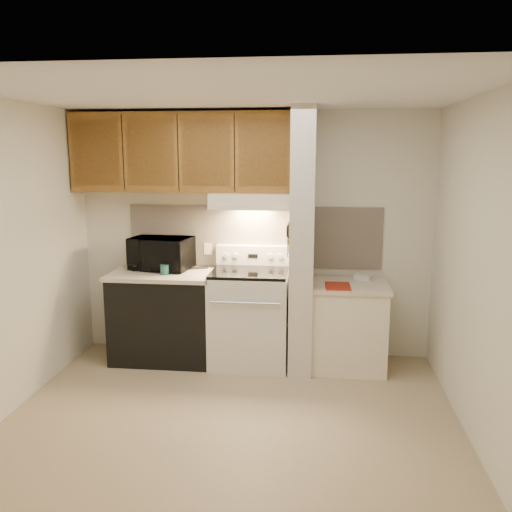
# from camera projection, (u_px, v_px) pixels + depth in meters

# --- Properties ---
(floor) EXTENTS (3.60, 3.60, 0.00)m
(floor) POSITION_uv_depth(u_px,v_px,m) (232.00, 417.00, 4.35)
(floor) COLOR tan
(floor) RESTS_ON ground
(ceiling) EXTENTS (3.60, 3.60, 0.00)m
(ceiling) POSITION_uv_depth(u_px,v_px,m) (229.00, 94.00, 3.88)
(ceiling) COLOR white
(ceiling) RESTS_ON wall_back
(wall_back) EXTENTS (3.60, 2.50, 0.02)m
(wall_back) POSITION_uv_depth(u_px,v_px,m) (254.00, 235.00, 5.58)
(wall_back) COLOR silver
(wall_back) RESTS_ON floor
(wall_left) EXTENTS (0.02, 3.00, 2.50)m
(wall_left) POSITION_uv_depth(u_px,v_px,m) (8.00, 259.00, 4.31)
(wall_left) COLOR silver
(wall_left) RESTS_ON floor
(wall_right) EXTENTS (0.02, 3.00, 2.50)m
(wall_right) POSITION_uv_depth(u_px,v_px,m) (477.00, 270.00, 3.91)
(wall_right) COLOR silver
(wall_right) RESTS_ON floor
(backsplash) EXTENTS (2.60, 0.02, 0.63)m
(backsplash) POSITION_uv_depth(u_px,v_px,m) (254.00, 237.00, 5.57)
(backsplash) COLOR beige
(backsplash) RESTS_ON wall_back
(range_body) EXTENTS (0.76, 0.65, 0.92)m
(range_body) POSITION_uv_depth(u_px,v_px,m) (250.00, 319.00, 5.39)
(range_body) COLOR silver
(range_body) RESTS_ON floor
(oven_window) EXTENTS (0.50, 0.01, 0.30)m
(oven_window) POSITION_uv_depth(u_px,v_px,m) (246.00, 325.00, 5.07)
(oven_window) COLOR black
(oven_window) RESTS_ON range_body
(oven_handle) EXTENTS (0.65, 0.02, 0.02)m
(oven_handle) POSITION_uv_depth(u_px,v_px,m) (245.00, 303.00, 4.99)
(oven_handle) COLOR silver
(oven_handle) RESTS_ON range_body
(cooktop) EXTENTS (0.74, 0.64, 0.03)m
(cooktop) POSITION_uv_depth(u_px,v_px,m) (250.00, 272.00, 5.30)
(cooktop) COLOR black
(cooktop) RESTS_ON range_body
(range_backguard) EXTENTS (0.76, 0.08, 0.20)m
(range_backguard) POSITION_uv_depth(u_px,v_px,m) (253.00, 255.00, 5.55)
(range_backguard) COLOR silver
(range_backguard) RESTS_ON range_body
(range_display) EXTENTS (0.10, 0.01, 0.04)m
(range_display) POSITION_uv_depth(u_px,v_px,m) (253.00, 256.00, 5.51)
(range_display) COLOR black
(range_display) RESTS_ON range_backguard
(range_knob_left_outer) EXTENTS (0.05, 0.02, 0.05)m
(range_knob_left_outer) POSITION_uv_depth(u_px,v_px,m) (226.00, 255.00, 5.54)
(range_knob_left_outer) COLOR silver
(range_knob_left_outer) RESTS_ON range_backguard
(range_knob_left_inner) EXTENTS (0.05, 0.02, 0.05)m
(range_knob_left_inner) POSITION_uv_depth(u_px,v_px,m) (235.00, 256.00, 5.53)
(range_knob_left_inner) COLOR silver
(range_knob_left_inner) RESTS_ON range_backguard
(range_knob_right_inner) EXTENTS (0.05, 0.02, 0.05)m
(range_knob_right_inner) POSITION_uv_depth(u_px,v_px,m) (270.00, 256.00, 5.49)
(range_knob_right_inner) COLOR silver
(range_knob_right_inner) RESTS_ON range_backguard
(range_knob_right_outer) EXTENTS (0.05, 0.02, 0.05)m
(range_knob_right_outer) POSITION_uv_depth(u_px,v_px,m) (280.00, 257.00, 5.48)
(range_knob_right_outer) COLOR silver
(range_knob_right_outer) RESTS_ON range_backguard
(dishwasher_front) EXTENTS (1.00, 0.63, 0.87)m
(dishwasher_front) POSITION_uv_depth(u_px,v_px,m) (164.00, 318.00, 5.50)
(dishwasher_front) COLOR black
(dishwasher_front) RESTS_ON floor
(left_countertop) EXTENTS (1.04, 0.67, 0.04)m
(left_countertop) POSITION_uv_depth(u_px,v_px,m) (163.00, 274.00, 5.41)
(left_countertop) COLOR beige
(left_countertop) RESTS_ON dishwasher_front
(spoon_rest) EXTENTS (0.22, 0.13, 0.01)m
(spoon_rest) POSITION_uv_depth(u_px,v_px,m) (198.00, 268.00, 5.57)
(spoon_rest) COLOR black
(spoon_rest) RESTS_ON left_countertop
(teal_jar) EXTENTS (0.10, 0.10, 0.10)m
(teal_jar) POSITION_uv_depth(u_px,v_px,m) (165.00, 270.00, 5.30)
(teal_jar) COLOR #235C51
(teal_jar) RESTS_ON left_countertop
(outlet) EXTENTS (0.08, 0.01, 0.12)m
(outlet) POSITION_uv_depth(u_px,v_px,m) (208.00, 249.00, 5.63)
(outlet) COLOR #F1E5C9
(outlet) RESTS_ON backsplash
(microwave) EXTENTS (0.65, 0.49, 0.33)m
(microwave) POSITION_uv_depth(u_px,v_px,m) (161.00, 253.00, 5.52)
(microwave) COLOR black
(microwave) RESTS_ON left_countertop
(partition_pillar) EXTENTS (0.22, 0.70, 2.50)m
(partition_pillar) POSITION_uv_depth(u_px,v_px,m) (303.00, 241.00, 5.18)
(partition_pillar) COLOR beige
(partition_pillar) RESTS_ON floor
(pillar_trim) EXTENTS (0.01, 0.70, 0.04)m
(pillar_trim) POSITION_uv_depth(u_px,v_px,m) (290.00, 236.00, 5.18)
(pillar_trim) COLOR brown
(pillar_trim) RESTS_ON partition_pillar
(knife_strip) EXTENTS (0.02, 0.42, 0.04)m
(knife_strip) POSITION_uv_depth(u_px,v_px,m) (290.00, 235.00, 5.13)
(knife_strip) COLOR black
(knife_strip) RESTS_ON partition_pillar
(knife_blade_a) EXTENTS (0.01, 0.03, 0.16)m
(knife_blade_a) POSITION_uv_depth(u_px,v_px,m) (287.00, 248.00, 5.00)
(knife_blade_a) COLOR silver
(knife_blade_a) RESTS_ON knife_strip
(knife_handle_a) EXTENTS (0.02, 0.02, 0.10)m
(knife_handle_a) POSITION_uv_depth(u_px,v_px,m) (287.00, 232.00, 4.97)
(knife_handle_a) COLOR black
(knife_handle_a) RESTS_ON knife_strip
(knife_blade_b) EXTENTS (0.01, 0.04, 0.18)m
(knife_blade_b) POSITION_uv_depth(u_px,v_px,m) (288.00, 247.00, 5.08)
(knife_blade_b) COLOR silver
(knife_blade_b) RESTS_ON knife_strip
(knife_handle_b) EXTENTS (0.02, 0.02, 0.10)m
(knife_handle_b) POSITION_uv_depth(u_px,v_px,m) (288.00, 231.00, 5.05)
(knife_handle_b) COLOR black
(knife_handle_b) RESTS_ON knife_strip
(knife_blade_c) EXTENTS (0.01, 0.04, 0.20)m
(knife_blade_c) POSITION_uv_depth(u_px,v_px,m) (288.00, 247.00, 5.14)
(knife_blade_c) COLOR silver
(knife_blade_c) RESTS_ON knife_strip
(knife_handle_c) EXTENTS (0.02, 0.02, 0.10)m
(knife_handle_c) POSITION_uv_depth(u_px,v_px,m) (288.00, 229.00, 5.12)
(knife_handle_c) COLOR black
(knife_handle_c) RESTS_ON knife_strip
(knife_blade_d) EXTENTS (0.01, 0.04, 0.16)m
(knife_blade_d) POSITION_uv_depth(u_px,v_px,m) (289.00, 244.00, 5.21)
(knife_blade_d) COLOR silver
(knife_blade_d) RESTS_ON knife_strip
(knife_handle_d) EXTENTS (0.02, 0.02, 0.10)m
(knife_handle_d) POSITION_uv_depth(u_px,v_px,m) (289.00, 228.00, 5.19)
(knife_handle_d) COLOR black
(knife_handle_d) RESTS_ON knife_strip
(knife_blade_e) EXTENTS (0.01, 0.04, 0.18)m
(knife_blade_e) POSITION_uv_depth(u_px,v_px,m) (289.00, 243.00, 5.31)
(knife_blade_e) COLOR silver
(knife_blade_e) RESTS_ON knife_strip
(knife_handle_e) EXTENTS (0.02, 0.02, 0.10)m
(knife_handle_e) POSITION_uv_depth(u_px,v_px,m) (289.00, 227.00, 5.28)
(knife_handle_e) COLOR black
(knife_handle_e) RESTS_ON knife_strip
(oven_mitt) EXTENTS (0.03, 0.10, 0.23)m
(oven_mitt) POSITION_uv_depth(u_px,v_px,m) (290.00, 241.00, 5.36)
(oven_mitt) COLOR slate
(oven_mitt) RESTS_ON partition_pillar
(right_cab_base) EXTENTS (0.70, 0.60, 0.81)m
(right_cab_base) POSITION_uv_depth(u_px,v_px,m) (348.00, 328.00, 5.28)
(right_cab_base) COLOR #F1E5C9
(right_cab_base) RESTS_ON floor
(right_countertop) EXTENTS (0.74, 0.64, 0.04)m
(right_countertop) POSITION_uv_depth(u_px,v_px,m) (350.00, 285.00, 5.20)
(right_countertop) COLOR beige
(right_countertop) RESTS_ON right_cab_base
(red_folder) EXTENTS (0.24, 0.32, 0.01)m
(red_folder) POSITION_uv_depth(u_px,v_px,m) (338.00, 286.00, 5.07)
(red_folder) COLOR maroon
(red_folder) RESTS_ON right_countertop
(white_box) EXTENTS (0.19, 0.16, 0.04)m
(white_box) POSITION_uv_depth(u_px,v_px,m) (362.00, 277.00, 5.36)
(white_box) COLOR white
(white_box) RESTS_ON right_countertop
(range_hood) EXTENTS (0.78, 0.44, 0.15)m
(range_hood) POSITION_uv_depth(u_px,v_px,m) (251.00, 200.00, 5.29)
(range_hood) COLOR #F1E5C9
(range_hood) RESTS_ON upper_cabinets
(hood_lip) EXTENTS (0.78, 0.04, 0.06)m
(hood_lip) POSITION_uv_depth(u_px,v_px,m) (249.00, 207.00, 5.09)
(hood_lip) COLOR #F1E5C9
(hood_lip) RESTS_ON range_hood
(upper_cabinets) EXTENTS (2.18, 0.33, 0.77)m
(upper_cabinets) POSITION_uv_depth(u_px,v_px,m) (182.00, 153.00, 5.32)
(upper_cabinets) COLOR brown
(upper_cabinets) RESTS_ON wall_back
(cab_door_a) EXTENTS (0.46, 0.01, 0.63)m
(cab_door_a) POSITION_uv_depth(u_px,v_px,m) (96.00, 153.00, 5.26)
(cab_door_a) COLOR brown
(cab_door_a) RESTS_ON upper_cabinets
(cab_gap_a) EXTENTS (0.01, 0.01, 0.73)m
(cab_gap_a) POSITION_uv_depth(u_px,v_px,m) (123.00, 153.00, 5.23)
(cab_gap_a) COLOR black
(cab_gap_a) RESTS_ON upper_cabinets
(cab_door_b) EXTENTS (0.46, 0.01, 0.63)m
(cab_door_b) POSITION_uv_depth(u_px,v_px,m) (150.00, 153.00, 5.20)
(cab_door_b) COLOR brown
(cab_door_b) RESTS_ON upper_cabinets
(cab_gap_b) EXTENTS (0.01, 0.01, 0.73)m
(cab_gap_b) POSITION_uv_depth(u_px,v_px,m) (178.00, 153.00, 5.17)
(cab_gap_b) COLOR black
(cab_gap_b) RESTS_ON upper_cabinets
(cab_door_c) EXTENTS (0.46, 0.01, 0.63)m
(cab_door_c) POSITION_uv_depth(u_px,v_px,m) (206.00, 153.00, 5.14)
(cab_door_c) COLOR brown
(cab_door_c) RESTS_ON upper_cabinets
(cab_gap_c) EXTENTS (0.01, 0.01, 0.73)m
(cab_gap_c) POSITION_uv_depth(u_px,v_px,m) (234.00, 153.00, 5.11)
(cab_gap_c) COLOR black
(cab_gap_c) RESTS_ON upper_cabinets
(cab_door_d) EXTENTS (0.46, 0.01, 0.63)m
(cab_door_d) POSITION_uv_depth(u_px,v_px,m) (263.00, 153.00, 5.08)
(cab_door_d) COLOR brown
(cab_door_d) RESTS_ON upper_cabinets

